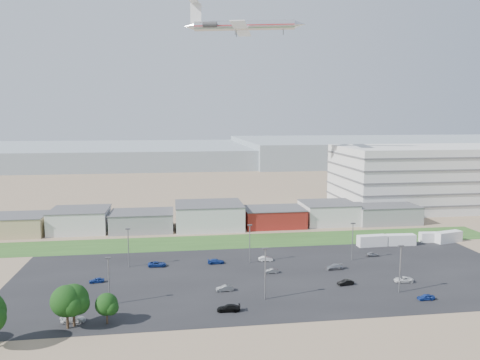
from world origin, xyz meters
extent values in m
plane|color=#846D54|center=(0.00, 0.00, 0.00)|extent=(700.00, 700.00, 0.00)
cube|color=black|center=(5.00, 20.00, 0.01)|extent=(120.00, 50.00, 0.01)
cube|color=#2C531F|center=(0.00, 52.00, 0.01)|extent=(160.00, 16.00, 0.02)
cube|color=silver|center=(90.00, 95.00, 12.50)|extent=(80.00, 40.00, 25.00)
imported|color=silver|center=(33.44, 12.16, 0.59)|extent=(4.42, 2.34, 1.18)
imported|color=black|center=(19.81, 12.13, 0.61)|extent=(3.82, 1.77, 1.21)
imported|color=navy|center=(32.96, 1.75, 0.60)|extent=(3.53, 1.48, 1.19)
imported|color=black|center=(-7.47, 1.81, 0.65)|extent=(4.63, 2.21, 1.30)
imported|color=#595B5E|center=(-7.07, 12.34, 0.62)|extent=(3.83, 1.53, 1.24)
imported|color=navy|center=(-35.01, 21.48, 0.57)|extent=(3.48, 1.74, 1.14)
imported|color=navy|center=(-7.23, 31.38, 0.61)|extent=(4.28, 1.90, 1.22)
imported|color=#595B5E|center=(5.26, 22.30, 0.54)|extent=(3.33, 1.26, 1.09)
imported|color=#A5A5AA|center=(34.72, 31.80, 0.56)|extent=(3.38, 1.50, 1.13)
imported|color=navy|center=(-21.92, 31.10, 0.63)|extent=(4.66, 2.34, 1.27)
imported|color=silver|center=(-35.95, 1.00, 0.63)|extent=(4.43, 2.04, 1.25)
imported|color=silver|center=(5.69, 31.75, 0.60)|extent=(3.68, 1.39, 1.20)
imported|color=#A5A5AA|center=(20.97, 22.86, 0.65)|extent=(4.63, 2.23, 1.30)
camera|label=1|loc=(-17.28, -82.99, 36.95)|focal=35.00mm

